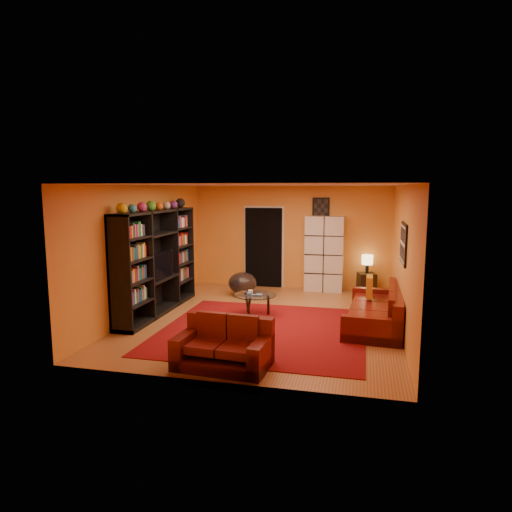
% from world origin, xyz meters
% --- Properties ---
extents(floor, '(6.00, 6.00, 0.00)m').
position_xyz_m(floor, '(0.00, 0.00, 0.00)').
color(floor, '#935A2D').
rests_on(floor, ground).
extents(ceiling, '(6.00, 6.00, 0.00)m').
position_xyz_m(ceiling, '(0.00, 0.00, 2.60)').
color(ceiling, white).
rests_on(ceiling, wall_back).
extents(wall_back, '(6.00, 0.00, 6.00)m').
position_xyz_m(wall_back, '(0.00, 3.00, 1.30)').
color(wall_back, orange).
rests_on(wall_back, floor).
extents(wall_front, '(6.00, 0.00, 6.00)m').
position_xyz_m(wall_front, '(0.00, -3.00, 1.30)').
color(wall_front, orange).
rests_on(wall_front, floor).
extents(wall_left, '(0.00, 6.00, 6.00)m').
position_xyz_m(wall_left, '(-2.50, 0.00, 1.30)').
color(wall_left, orange).
rests_on(wall_left, floor).
extents(wall_right, '(0.00, 6.00, 6.00)m').
position_xyz_m(wall_right, '(2.50, 0.00, 1.30)').
color(wall_right, orange).
rests_on(wall_right, floor).
extents(rug, '(3.60, 3.60, 0.01)m').
position_xyz_m(rug, '(0.10, -0.70, 0.01)').
color(rug, '#5F0A0D').
rests_on(rug, floor).
extents(doorway, '(0.95, 0.10, 2.04)m').
position_xyz_m(doorway, '(-0.70, 2.96, 1.02)').
color(doorway, black).
rests_on(doorway, floor).
extents(wall_art_right, '(0.03, 1.00, 0.70)m').
position_xyz_m(wall_art_right, '(2.48, -0.30, 1.60)').
color(wall_art_right, black).
rests_on(wall_art_right, wall_right).
extents(wall_art_back, '(0.42, 0.03, 0.52)m').
position_xyz_m(wall_art_back, '(0.75, 2.98, 2.05)').
color(wall_art_back, black).
rests_on(wall_art_back, wall_back).
extents(entertainment_unit, '(0.45, 3.00, 2.10)m').
position_xyz_m(entertainment_unit, '(-2.27, 0.00, 1.05)').
color(entertainment_unit, black).
rests_on(entertainment_unit, floor).
extents(tv, '(0.98, 0.13, 0.56)m').
position_xyz_m(tv, '(-2.23, -0.08, 1.00)').
color(tv, black).
rests_on(tv, entertainment_unit).
extents(sofa, '(1.13, 2.47, 0.85)m').
position_xyz_m(sofa, '(2.14, 0.09, 0.28)').
color(sofa, '#510D0A').
rests_on(sofa, rug).
extents(loveseat, '(1.37, 0.88, 0.85)m').
position_xyz_m(loveseat, '(-0.09, -2.42, 0.29)').
color(loveseat, '#510D0A').
rests_on(loveseat, rug).
extents(throw_pillow, '(0.12, 0.42, 0.42)m').
position_xyz_m(throw_pillow, '(1.95, 0.56, 0.63)').
color(throw_pillow, orange).
rests_on(throw_pillow, sofa).
extents(coffee_table, '(0.85, 0.85, 0.42)m').
position_xyz_m(coffee_table, '(-0.27, 0.23, 0.38)').
color(coffee_table, silver).
rests_on(coffee_table, floor).
extents(storage_cabinet, '(0.94, 0.43, 1.86)m').
position_xyz_m(storage_cabinet, '(0.87, 2.80, 0.93)').
color(storage_cabinet, silver).
rests_on(storage_cabinet, floor).
extents(bowl_chair, '(0.68, 0.68, 0.56)m').
position_xyz_m(bowl_chair, '(-0.96, 1.82, 0.30)').
color(bowl_chair, black).
rests_on(bowl_chair, floor).
extents(side_table, '(0.49, 0.49, 0.50)m').
position_xyz_m(side_table, '(1.91, 2.75, 0.25)').
color(side_table, black).
rests_on(side_table, floor).
extents(table_lamp, '(0.27, 0.27, 0.44)m').
position_xyz_m(table_lamp, '(1.91, 2.75, 0.81)').
color(table_lamp, black).
rests_on(table_lamp, side_table).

